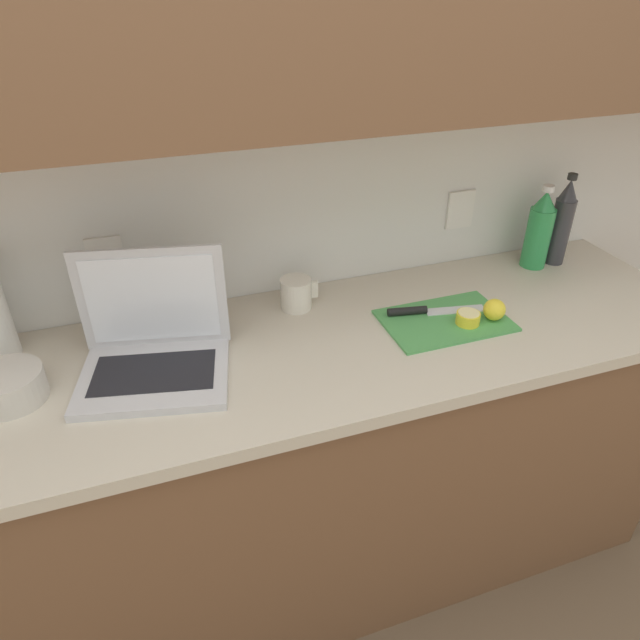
{
  "coord_description": "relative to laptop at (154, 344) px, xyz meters",
  "views": [
    {
      "loc": [
        -0.23,
        -1.15,
        1.74
      ],
      "look_at": [
        0.17,
        -0.01,
        0.98
      ],
      "focal_mm": 32.0,
      "sensor_mm": 36.0,
      "label": 1
    }
  ],
  "objects": [
    {
      "name": "ground_plane",
      "position": [
        0.23,
        -0.04,
        -0.97
      ],
      "size": [
        12.0,
        12.0,
        0.0
      ],
      "primitive_type": "plane",
      "color": "brown",
      "rests_on": "ground"
    },
    {
      "name": "wall_back",
      "position": [
        0.23,
        0.2,
        0.59
      ],
      "size": [
        5.2,
        0.38,
        2.6
      ],
      "color": "white",
      "rests_on": "ground_plane"
    },
    {
      "name": "counter_unit",
      "position": [
        0.21,
        -0.03,
        -0.51
      ],
      "size": [
        2.55,
        0.62,
        0.9
      ],
      "color": "brown",
      "rests_on": "ground_plane"
    },
    {
      "name": "laptop",
      "position": [
        0.0,
        0.0,
        0.0
      ],
      "size": [
        0.4,
        0.34,
        0.28
      ],
      "rotation": [
        0.0,
        0.0,
        -0.22
      ],
      "color": "silver",
      "rests_on": "counter_unit"
    },
    {
      "name": "cutting_board",
      "position": [
        0.76,
        -0.05,
        -0.06
      ],
      "size": [
        0.34,
        0.22,
        0.01
      ],
      "primitive_type": "cube",
      "color": "#4C9E51",
      "rests_on": "counter_unit"
    },
    {
      "name": "knife",
      "position": [
        0.71,
        -0.0,
        -0.05
      ],
      "size": [
        0.28,
        0.08,
        0.02
      ],
      "rotation": [
        0.0,
        0.0,
        -0.19
      ],
      "color": "silver",
      "rests_on": "cutting_board"
    },
    {
      "name": "lemon_half_cut",
      "position": [
        0.81,
        -0.09,
        -0.04
      ],
      "size": [
        0.06,
        0.06,
        0.03
      ],
      "color": "yellow",
      "rests_on": "cutting_board"
    },
    {
      "name": "lemon_whole_beside",
      "position": [
        0.89,
        -0.09,
        -0.03
      ],
      "size": [
        0.06,
        0.06,
        0.06
      ],
      "color": "yellow",
      "rests_on": "cutting_board"
    },
    {
      "name": "bottle_green_soda",
      "position": [
        1.2,
        0.16,
        0.06
      ],
      "size": [
        0.08,
        0.08,
        0.27
      ],
      "color": "#2D934C",
      "rests_on": "counter_unit"
    },
    {
      "name": "bottle_oil_tall",
      "position": [
        1.29,
        0.16,
        0.07
      ],
      "size": [
        0.06,
        0.06,
        0.29
      ],
      "color": "#333338",
      "rests_on": "counter_unit"
    },
    {
      "name": "measuring_cup",
      "position": [
        0.4,
        0.16,
        -0.02
      ],
      "size": [
        0.11,
        0.09,
        0.09
      ],
      "color": "silver",
      "rests_on": "counter_unit"
    },
    {
      "name": "bowl_white",
      "position": [
        -0.32,
        -0.02,
        -0.03
      ],
      "size": [
        0.16,
        0.16,
        0.07
      ],
      "color": "beige",
      "rests_on": "counter_unit"
    }
  ]
}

